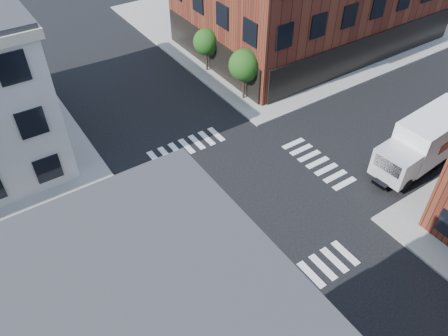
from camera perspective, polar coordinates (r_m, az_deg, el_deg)
ground at (r=29.09m, az=2.05°, el=-4.29°), size 120.00×120.00×0.00m
sidewalk_ne at (r=54.04m, az=7.63°, el=18.49°), size 30.00×30.00×0.15m
tree_near at (r=37.29m, az=2.79°, el=13.11°), size 2.69×2.69×4.49m
tree_far at (r=41.86m, az=-2.23°, el=16.00°), size 2.43×2.43×4.07m
signal_pole at (r=21.08m, az=-2.37°, el=-17.03°), size 1.29×1.24×4.60m
box_truck at (r=33.73m, az=24.79°, el=3.21°), size 8.68×3.19×3.86m
traffic_cone at (r=23.90m, az=-1.33°, el=-17.33°), size 0.52×0.52×0.79m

